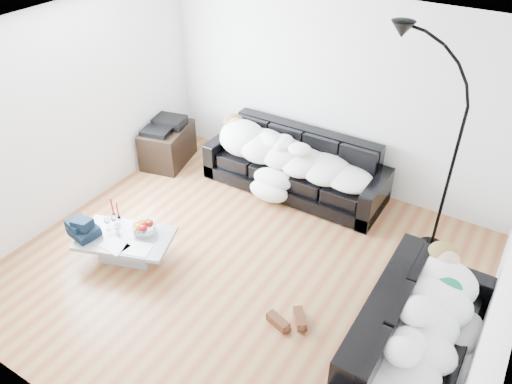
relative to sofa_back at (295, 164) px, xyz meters
The scene contains 24 objects.
ground 1.80m from the sofa_back, 81.47° to the right, with size 5.00×5.00×0.00m, color brown.
wall_back 1.06m from the sofa_back, 63.40° to the left, with size 5.00×0.02×2.60m, color silver.
wall_left 2.97m from the sofa_back, 142.30° to the right, with size 0.02×4.50×2.60m, color silver.
wall_right 3.38m from the sofa_back, 32.11° to the right, with size 0.02×4.50×2.60m, color silver.
ceiling 2.80m from the sofa_back, 81.47° to the right, with size 5.00×5.00×0.00m, color white.
sofa_back is the anchor object (origin of this frame).
sofa_right 3.11m from the sofa_back, 42.11° to the right, with size 2.13×0.91×0.86m, color black.
sleeper_back 0.23m from the sofa_back, 90.00° to the right, with size 2.12×0.73×0.42m, color white, non-canonical shape.
sleeper_right 3.12m from the sofa_back, 42.11° to the right, with size 1.82×0.77×0.45m, color white, non-canonical shape.
teal_cushion 2.68m from the sofa_back, 32.41° to the right, with size 0.36×0.30×0.20m, color #0E6343.
coffee_table 2.48m from the sofa_back, 113.66° to the right, with size 1.06×0.62×0.31m, color #939699.
fruit_bowl 2.25m from the sofa_back, 112.23° to the right, with size 0.27×0.27×0.16m, color white.
wine_glass_a 2.51m from the sofa_back, 119.06° to the right, with size 0.07×0.07×0.16m, color white.
wine_glass_b 2.59m from the sofa_back, 118.76° to the right, with size 0.07×0.07×0.17m, color white.
wine_glass_c 2.52m from the sofa_back, 115.01° to the right, with size 0.07×0.07×0.17m, color white.
candle_left 2.47m from the sofa_back, 124.36° to the right, with size 0.05×0.05×0.25m, color maroon.
candle_right 2.42m from the sofa_back, 122.57° to the right, with size 0.04×0.04×0.22m, color maroon.
newspaper_a 2.46m from the sofa_back, 107.19° to the right, with size 0.30×0.23×0.01m, color silver.
newspaper_b 2.63m from the sofa_back, 111.77° to the right, with size 0.30×0.22×0.01m, color silver.
navy_jacket 2.88m from the sofa_back, 120.16° to the right, with size 0.35×0.29×0.17m, color black, non-canonical shape.
shoes 2.43m from the sofa_back, 63.19° to the right, with size 0.45×0.32×0.10m, color #472311, non-canonical shape.
av_cabinet 2.01m from the sofa_back, behind, with size 0.57×0.82×0.57m, color black.
stereo 2.02m from the sofa_back, behind, with size 0.44×0.34×0.13m, color black.
floor_lamp 2.13m from the sofa_back, ahead, with size 0.82×0.33×2.27m, color black, non-canonical shape.
Camera 1 is at (2.33, -3.46, 4.01)m, focal length 35.00 mm.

